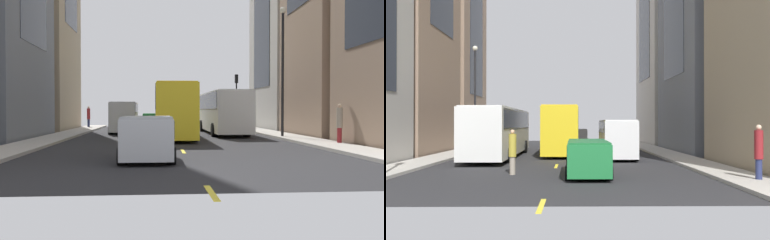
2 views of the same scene
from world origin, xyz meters
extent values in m
plane|color=#28282B|center=(0.00, 0.00, 0.00)|extent=(42.18, 42.18, 0.00)
cube|color=#B2ADA3|center=(-7.99, 0.00, 0.07)|extent=(2.20, 44.00, 0.15)
cube|color=#B2ADA3|center=(7.99, 0.00, 0.07)|extent=(2.20, 44.00, 0.15)
cube|color=yellow|center=(0.00, -21.00, 0.01)|extent=(0.16, 2.00, 0.01)
cube|color=yellow|center=(0.00, -10.50, 0.01)|extent=(0.16, 2.00, 0.01)
cube|color=yellow|center=(0.00, 0.00, 0.01)|extent=(0.16, 2.00, 0.01)
cube|color=yellow|center=(0.00, 10.50, 0.01)|extent=(0.16, 2.00, 0.01)
cube|color=yellow|center=(0.00, 21.00, 0.01)|extent=(0.16, 2.00, 0.01)
cube|color=#B7B2A8|center=(-14.27, -12.63, 9.28)|extent=(9.96, 11.52, 18.57)
cube|color=#1E232D|center=(-14.27, -12.63, 9.28)|extent=(10.06, 6.34, 10.21)
cube|color=silver|center=(-4.16, -4.69, 1.77)|extent=(2.55, 12.90, 3.00)
cube|color=black|center=(-4.16, -4.69, 2.62)|extent=(2.60, 11.87, 1.20)
cube|color=beige|center=(-4.16, -4.69, 3.31)|extent=(2.45, 12.38, 0.08)
cylinder|color=black|center=(-5.33, -0.69, 0.50)|extent=(0.46, 1.00, 1.00)
cylinder|color=black|center=(-2.99, -0.69, 0.50)|extent=(0.46, 1.00, 1.00)
cylinder|color=black|center=(-5.33, -8.69, 0.50)|extent=(0.46, 1.00, 1.00)
cylinder|color=black|center=(-2.99, -8.69, 0.50)|extent=(0.46, 1.00, 1.00)
cube|color=yellow|center=(0.03, -0.26, 1.86)|extent=(2.45, 13.27, 3.30)
cube|color=black|center=(0.03, -0.26, 2.72)|extent=(2.50, 12.21, 1.48)
cube|color=gold|center=(0.03, -0.26, 3.55)|extent=(2.35, 12.74, 0.08)
cylinder|color=black|center=(-1.10, 3.86, 0.38)|extent=(0.44, 0.76, 0.76)
cylinder|color=black|center=(1.16, 3.86, 0.38)|extent=(0.44, 0.76, 0.76)
cylinder|color=black|center=(-1.10, -4.37, 0.38)|extent=(0.44, 0.76, 0.76)
cylinder|color=black|center=(1.16, -4.37, 0.38)|extent=(0.44, 0.76, 0.76)
cube|color=white|center=(3.84, -6.10, 1.35)|extent=(2.05, 5.43, 2.30)
cube|color=black|center=(3.84, -6.10, 2.10)|extent=(2.09, 4.99, 0.69)
cube|color=silver|center=(3.84, -6.10, 2.54)|extent=(1.97, 5.21, 0.08)
cylinder|color=black|center=(2.90, -4.42, 0.36)|extent=(0.37, 0.72, 0.72)
cylinder|color=black|center=(4.78, -4.42, 0.36)|extent=(0.37, 0.72, 0.72)
cylinder|color=black|center=(2.90, -7.79, 0.36)|extent=(0.37, 0.72, 0.72)
cylinder|color=black|center=(4.78, -7.79, 0.36)|extent=(0.37, 0.72, 0.72)
cube|color=#B7BABF|center=(1.61, 14.22, 0.89)|extent=(1.89, 4.02, 1.45)
cube|color=black|center=(1.61, 14.22, 1.26)|extent=(1.92, 3.70, 0.61)
cube|color=#9C9EA2|center=(1.61, 14.22, 1.66)|extent=(1.81, 3.86, 0.08)
cylinder|color=black|center=(0.74, 15.47, 0.31)|extent=(0.34, 0.62, 0.62)
cylinder|color=black|center=(2.48, 15.47, 0.31)|extent=(0.34, 0.62, 0.62)
cylinder|color=black|center=(0.74, 12.98, 0.31)|extent=(0.34, 0.62, 0.62)
cylinder|color=black|center=(2.48, 12.98, 0.31)|extent=(0.34, 0.62, 0.62)
cube|color=#1E7238|center=(1.58, -14.51, 0.84)|extent=(1.80, 4.59, 1.34)
cube|color=black|center=(1.58, -14.51, 1.18)|extent=(1.84, 4.22, 0.56)
cube|color=#1A612F|center=(1.58, -14.51, 1.55)|extent=(1.73, 4.40, 0.08)
cylinder|color=black|center=(0.75, -13.09, 0.31)|extent=(0.32, 0.62, 0.62)
cylinder|color=black|center=(2.41, -13.09, 0.31)|extent=(0.32, 0.62, 0.62)
cylinder|color=black|center=(0.75, -15.93, 0.31)|extent=(0.32, 0.62, 0.62)
cylinder|color=black|center=(2.41, -15.93, 0.31)|extent=(0.32, 0.62, 0.62)
cylinder|color=navy|center=(8.28, -16.76, 0.55)|extent=(0.25, 0.25, 0.80)
cylinder|color=maroon|center=(8.28, -16.76, 1.52)|extent=(0.34, 0.34, 1.14)
sphere|color=beige|center=(8.28, -16.76, 2.21)|extent=(0.22, 0.22, 0.22)
cylinder|color=maroon|center=(-8.75, 7.63, 0.55)|extent=(0.25, 0.25, 0.81)
cylinder|color=gray|center=(-8.75, 7.63, 1.51)|extent=(0.33, 0.33, 1.10)
sphere|color=beige|center=(-8.75, 7.63, 2.17)|extent=(0.21, 0.21, 0.21)
cylinder|color=gray|center=(-8.45, -15.42, 0.55)|extent=(0.27, 0.27, 0.79)
cylinder|color=#336B38|center=(-8.45, -15.42, 1.49)|extent=(0.36, 0.36, 1.09)
sphere|color=#8C6647|center=(-8.45, -15.42, 2.13)|extent=(0.20, 0.20, 0.20)
cylinder|color=gray|center=(-1.88, -14.05, 0.41)|extent=(0.27, 0.27, 0.83)
cylinder|color=gold|center=(-1.88, -14.05, 1.35)|extent=(0.36, 0.36, 1.05)
sphere|color=tan|center=(-1.88, -14.05, 1.98)|extent=(0.20, 0.20, 0.20)
cylinder|color=black|center=(-7.29, -15.43, 2.46)|extent=(0.14, 0.14, 4.61)
cube|color=black|center=(-7.29, -15.43, 5.21)|extent=(0.32, 0.32, 0.90)
sphere|color=red|center=(-7.29, -15.61, 5.47)|extent=(0.20, 0.20, 0.20)
sphere|color=orange|center=(-7.29, -15.61, 5.21)|extent=(0.20, 0.20, 0.20)
sphere|color=green|center=(-7.29, -15.61, 4.96)|extent=(0.20, 0.20, 0.20)
cylinder|color=black|center=(-7.39, 1.36, 4.35)|extent=(0.18, 0.18, 8.40)
sphere|color=silver|center=(-7.39, 1.36, 8.73)|extent=(0.44, 0.44, 0.44)
camera|label=1|loc=(1.32, 31.37, 1.95)|focal=42.00mm
camera|label=2|loc=(0.90, -32.42, 2.38)|focal=37.21mm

